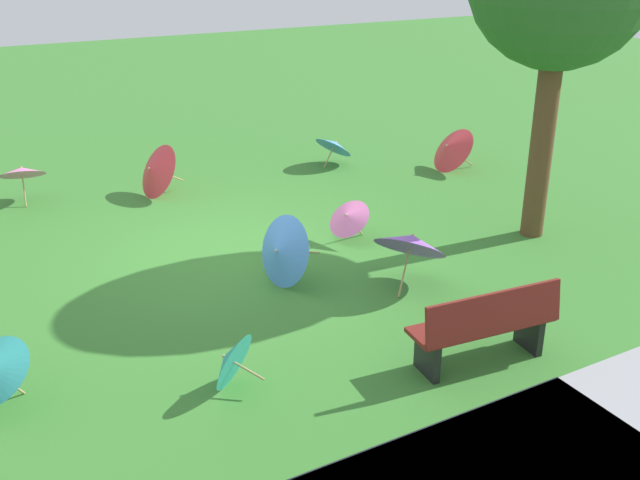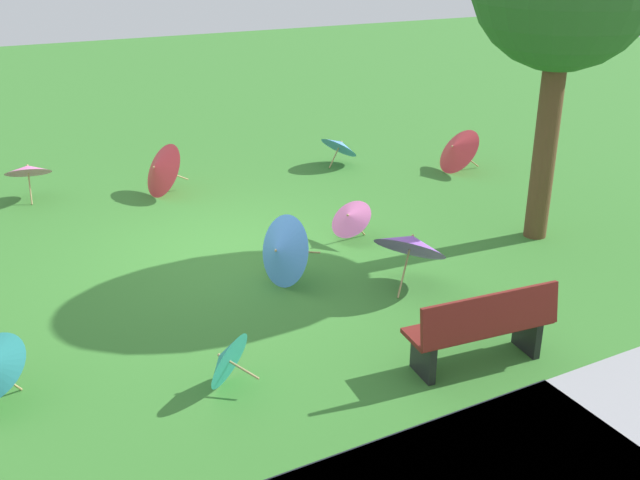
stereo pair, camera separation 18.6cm
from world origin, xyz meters
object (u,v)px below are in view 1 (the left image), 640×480
object	(u,v)px
parasol_pink_0	(22,171)
parasol_blue_2	(335,145)
park_bench	(486,326)
parasol_blue_3	(280,251)
parasol_pink_1	(348,217)
parasol_purple_2	(411,242)
parasol_red_0	(450,148)
parasol_teal_0	(229,359)
parasol_red_2	(154,170)

from	to	relation	value
parasol_pink_0	parasol_blue_2	bearing A→B (deg)	176.15
park_bench	parasol_blue_3	world-z (taller)	parasol_blue_3
parasol_pink_1	parasol_blue_2	bearing A→B (deg)	-112.98
park_bench	parasol_purple_2	size ratio (longest dim) A/B	1.27
park_bench	parasol_pink_1	xyz separation A→B (m)	(-0.17, -3.51, -0.09)
parasol_pink_1	parasol_red_0	bearing A→B (deg)	-146.21
parasol_teal_0	parasol_pink_1	bearing A→B (deg)	-134.48
parasol_blue_2	parasol_pink_1	world-z (taller)	parasol_blue_2
parasol_purple_2	parasol_blue_3	distance (m)	1.65
parasol_blue_3	parasol_pink_1	bearing A→B (deg)	-147.98
parasol_pink_1	parasol_purple_2	size ratio (longest dim) A/B	0.62
parasol_pink_0	parasol_blue_2	xyz separation A→B (m)	(-5.47, 0.37, -0.14)
parasol_blue_2	parasol_pink_1	xyz separation A→B (m)	(1.40, 3.31, -0.01)
parasol_pink_1	parasol_blue_3	size ratio (longest dim) A/B	0.78
parasol_red_2	parasol_purple_2	size ratio (longest dim) A/B	0.83
parasol_teal_0	parasol_red_0	bearing A→B (deg)	-140.28
parasol_purple_2	park_bench	bearing A→B (deg)	82.16
parasol_pink_0	parasol_blue_2	world-z (taller)	parasol_pink_0
parasol_pink_0	parasol_pink_1	distance (m)	5.48
parasol_purple_2	parasol_blue_3	bearing A→B (deg)	-25.19
parasol_teal_0	parasol_red_2	distance (m)	5.86
park_bench	parasol_teal_0	world-z (taller)	park_bench
park_bench	parasol_blue_2	bearing A→B (deg)	-103.02
parasol_teal_0	parasol_blue_2	distance (m)	7.36
park_bench	parasol_blue_3	xyz separation A→B (m)	(1.22, -2.64, 0.00)
parasol_pink_1	parasol_red_2	bearing A→B (deg)	-55.87
parasol_red_2	park_bench	bearing A→B (deg)	106.09
parasol_pink_0	parasol_red_2	size ratio (longest dim) A/B	0.78
park_bench	parasol_blue_2	size ratio (longest dim) A/B	1.77
parasol_purple_2	parasol_red_2	bearing A→B (deg)	-64.96
park_bench	parasol_pink_0	size ratio (longest dim) A/B	1.95
parasol_purple_2	parasol_blue_3	world-z (taller)	same
park_bench	parasol_teal_0	size ratio (longest dim) A/B	2.32
parasol_pink_0	parasol_blue_3	xyz separation A→B (m)	(-2.67, 4.55, -0.06)
parasol_red_0	parasol_pink_0	world-z (taller)	parasol_red_0
parasol_pink_1	parasol_purple_2	bearing A→B (deg)	93.42
parasol_red_0	parasol_blue_2	bearing A→B (deg)	-33.92
parasol_pink_1	park_bench	bearing A→B (deg)	87.19
park_bench	parasol_blue_2	distance (m)	7.00
parasol_blue_2	parasol_red_2	bearing A→B (deg)	4.45
parasol_red_0	parasol_teal_0	distance (m)	7.67
parasol_pink_1	parasol_blue_3	bearing A→B (deg)	32.02
parasol_teal_0	parasol_pink_0	xyz separation A→B (m)	(1.34, -6.46, 0.20)
parasol_blue_2	parasol_purple_2	xyz separation A→B (m)	(1.31, 4.88, 0.21)
parasol_teal_0	parasol_purple_2	size ratio (longest dim) A/B	0.55
parasol_teal_0	park_bench	bearing A→B (deg)	164.06
parasol_teal_0	parasol_pink_0	distance (m)	6.60
parasol_red_0	parasol_purple_2	size ratio (longest dim) A/B	0.74
park_bench	parasol_red_2	world-z (taller)	parasol_red_2
parasol_teal_0	parasol_blue_2	world-z (taller)	parasol_blue_2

